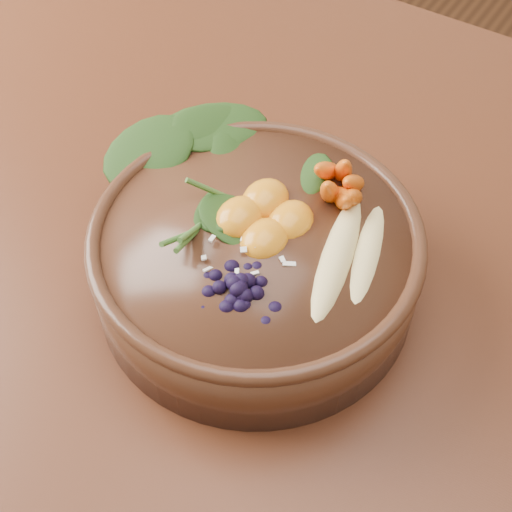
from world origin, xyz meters
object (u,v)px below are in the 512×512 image
Objects in this scene: dining_table at (397,307)px; kale_heap at (230,158)px; banana_halves at (354,244)px; blueberry_pile at (235,273)px; carrot_cluster at (342,153)px; stoneware_bowl at (256,262)px; mandarin_cluster at (265,207)px.

kale_heap is (-0.18, -0.07, 0.20)m from dining_table.
kale_heap is at bearing 156.45° from banana_halves.
blueberry_pile reaches higher than dining_table.
carrot_cluster is 0.09m from banana_halves.
mandarin_cluster is at bearing 98.07° from stoneware_bowl.
banana_halves is (0.09, 0.03, 0.06)m from stoneware_bowl.
blueberry_pile is (0.08, -0.12, -0.00)m from kale_heap.
kale_heap is 0.15m from banana_halves.
kale_heap is 2.07× the size of mandarin_cluster.
blueberry_pile is at bearing -141.51° from banana_halves.
kale_heap is at bearing 126.22° from blueberry_pile.
dining_table is 5.00× the size of stoneware_bowl.
stoneware_bowl is 1.53× the size of kale_heap.
dining_table is 8.57× the size of banana_halves.
kale_heap is at bearing -169.49° from carrot_cluster.
kale_heap reaches higher than dining_table.
stoneware_bowl is at bearing -123.69° from carrot_cluster.
stoneware_bowl is 3.62× the size of carrot_cluster.
mandarin_cluster is 0.09m from blueberry_pile.
carrot_cluster reaches higher than banana_halves.
stoneware_bowl is at bearing 107.28° from blueberry_pile.
dining_table is at bearing 63.13° from blueberry_pile.
mandarin_cluster reaches higher than banana_halves.
banana_halves is (-0.03, -0.10, 0.19)m from dining_table.
kale_heap reaches higher than blueberry_pile.
mandarin_cluster reaches higher than stoneware_bowl.
banana_halves is 1.84× the size of mandarin_cluster.
carrot_cluster reaches higher than stoneware_bowl.
mandarin_cluster is at bearing 105.15° from blueberry_pile.
banana_halves reaches higher than stoneware_bowl.
carrot_cluster is at bearing 24.93° from kale_heap.
blueberry_pile is (0.02, -0.06, 0.07)m from stoneware_bowl.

